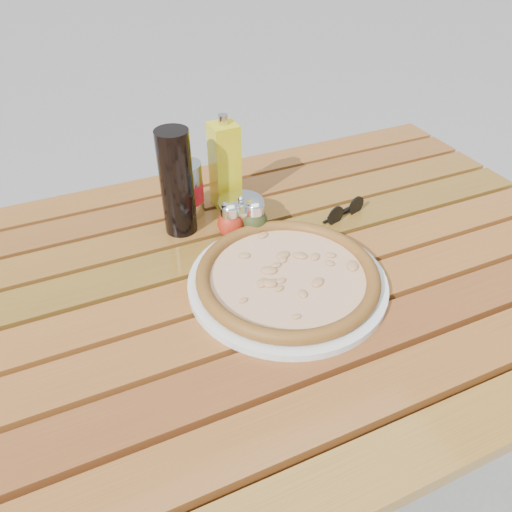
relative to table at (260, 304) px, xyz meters
name	(u,v)px	position (x,y,z in m)	size (l,w,h in m)	color
ground	(259,480)	(0.00, 0.00, -0.67)	(60.00, 60.00, 0.00)	slate
table	(260,304)	(0.00, 0.00, 0.00)	(1.40, 0.90, 0.75)	#3B230D
plate	(287,282)	(0.03, -0.05, 0.08)	(0.36, 0.36, 0.01)	silver
pizza	(288,275)	(0.03, -0.05, 0.10)	(0.46, 0.46, 0.03)	beige
pepper_shaker	(231,220)	(0.00, 0.14, 0.11)	(0.06, 0.06, 0.08)	#B12914
oregano_shaker	(255,219)	(0.04, 0.12, 0.11)	(0.05, 0.05, 0.08)	#323917
dark_bottle	(177,183)	(-0.09, 0.20, 0.19)	(0.07, 0.07, 0.22)	black
soda_can	(188,190)	(-0.05, 0.26, 0.13)	(0.09, 0.09, 0.12)	silver
olive_oil_cruet	(225,166)	(0.03, 0.26, 0.17)	(0.06, 0.06, 0.21)	gold
parmesan_tin	(241,213)	(0.03, 0.17, 0.11)	(0.10, 0.10, 0.07)	silver
sunglasses	(345,211)	(0.25, 0.10, 0.09)	(0.11, 0.05, 0.04)	black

